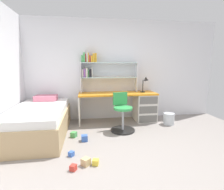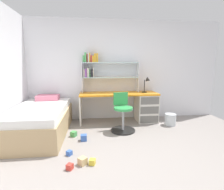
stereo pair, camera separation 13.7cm
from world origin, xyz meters
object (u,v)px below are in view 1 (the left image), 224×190
Objects in this scene: waste_bin at (169,119)px; toy_block_blue_5 at (84,138)px; bookshelf_hutch at (99,69)px; toy_block_yellow_1 at (96,162)px; swivel_chair at (122,116)px; toy_block_red_3 at (73,168)px; desk at (137,105)px; toy_block_green_0 at (74,135)px; toy_block_natural_4 at (86,162)px; toy_block_blue_2 at (71,154)px; desk_lamp at (146,82)px; bed_platform at (39,121)px.

waste_bin is 2.38× the size of toy_block_blue_5.
bookshelf_hutch is 17.31× the size of toy_block_yellow_1.
bookshelf_hutch reaches higher than swivel_chair.
toy_block_yellow_1 is at bearing 15.51° from toy_block_red_3.
waste_bin is (0.68, -0.39, -0.28)m from desk.
toy_block_green_0 is 1.23× the size of toy_block_yellow_1.
swivel_chair reaches higher than toy_block_red_3.
toy_block_natural_4 is (-1.29, -1.84, -0.36)m from desk.
toy_block_red_3 is (0.07, -1.11, -0.01)m from toy_block_green_0.
swivel_chair is 10.46× the size of toy_block_red_3.
waste_bin is at bearing 27.94° from toy_block_blue_2.
desk is at bearing 174.20° from desk_lamp.
toy_block_natural_4 is (0.22, -0.28, 0.01)m from toy_block_blue_2.
bed_platform is 6.94× the size of waste_bin.
swivel_chair is at bearing 42.96° from toy_block_blue_2.
toy_block_green_0 is (0.68, -0.20, -0.24)m from bed_platform.
toy_block_natural_4 is (-0.78, -1.22, -0.28)m from swivel_chair.
bookshelf_hutch is 2.08m from waste_bin.
desk is 18.82× the size of toy_block_green_0.
toy_block_green_0 reaches higher than toy_block_blue_2.
toy_block_yellow_1 is (1.05, -1.23, -0.25)m from bed_platform.
toy_block_green_0 is at bearing -120.82° from bookshelf_hutch.
bookshelf_hutch is 1.34m from swivel_chair.
toy_block_blue_5 is at bearing 69.02° from toy_block_blue_2.
desk_lamp reaches higher than bed_platform.
toy_block_natural_4 is at bearing -52.95° from bed_platform.
desk is at bearing 54.87° from toy_block_natural_4.
toy_block_green_0 is at bearing 91.08° from toy_block_blue_2.
swivel_chair reaches higher than toy_block_yellow_1.
bed_platform reaches higher than waste_bin.
toy_block_blue_2 is at bearing -134.34° from desk.
swivel_chair is 3.04× the size of waste_bin.
toy_block_blue_2 is at bearing -138.30° from desk_lamp.
toy_block_green_0 reaches higher than toy_block_red_3.
bed_platform is 22.61× the size of toy_block_yellow_1.
waste_bin reaches higher than toy_block_yellow_1.
desk_lamp is at bearing 53.42° from toy_block_yellow_1.
swivel_chair is (-0.71, -0.59, -0.66)m from desk_lamp.
toy_block_natural_4 is (-0.14, 0.01, 0.01)m from toy_block_yellow_1.
toy_block_yellow_1 is at bearing -117.59° from swivel_chair.
toy_block_blue_5 reaches higher than toy_block_natural_4.
toy_block_natural_4 is at bearing -51.64° from toy_block_blue_2.
bookshelf_hutch is at bearing 79.93° from toy_block_natural_4.
swivel_chair is 10.98× the size of toy_block_blue_2.
desk_lamp is at bearing 24.84° from toy_block_green_0.
bookshelf_hutch is at bearing 76.06° from toy_block_red_3.
toy_block_yellow_1 is at bearing -121.99° from desk.
toy_block_blue_2 is at bearing 98.71° from toy_block_red_3.
bed_platform is 23.83× the size of toy_block_red_3.
swivel_chair reaches higher than toy_block_blue_2.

